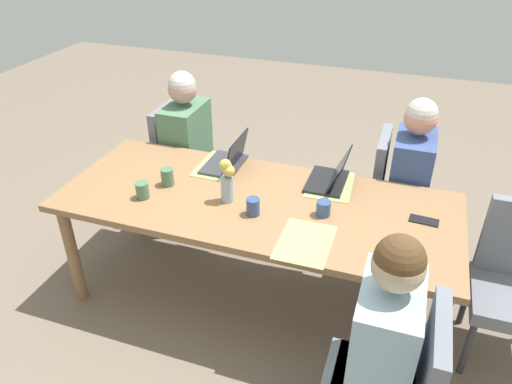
{
  "coord_description": "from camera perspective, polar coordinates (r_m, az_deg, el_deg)",
  "views": [
    {
      "loc": [
        -0.76,
        2.2,
        2.22
      ],
      "look_at": [
        0.0,
        0.0,
        0.79
      ],
      "focal_mm": 34.05,
      "sensor_mm": 36.0,
      "label": 1
    }
  ],
  "objects": [
    {
      "name": "phone_black",
      "position": [
        2.73,
        19.14,
        -3.19
      ],
      "size": [
        0.15,
        0.08,
        0.01
      ],
      "primitive_type": "cube",
      "rotation": [
        0.0,
        0.0,
        3.07
      ],
      "color": "black",
      "rests_on": "dining_table"
    },
    {
      "name": "laptop_near_left_far",
      "position": [
        3.08,
        -3.35,
        3.74
      ],
      "size": [
        0.22,
        0.32,
        0.21
      ],
      "color": "#38383D",
      "rests_on": "dining_table"
    },
    {
      "name": "person_far_left_mid",
      "position": [
        2.22,
        14.21,
        -19.18
      ],
      "size": [
        0.36,
        0.4,
        1.19
      ],
      "color": "#2D2D33",
      "rests_on": "ground_plane"
    },
    {
      "name": "dining_table",
      "position": [
        2.8,
        0.0,
        -2.13
      ],
      "size": [
        2.26,
        0.92,
        0.74
      ],
      "color": "olive",
      "rests_on": "ground_plane"
    },
    {
      "name": "flower_vase",
      "position": [
        2.67,
        -3.45,
        1.77
      ],
      "size": [
        0.09,
        0.07,
        0.26
      ],
      "color": "#8EA8B7",
      "rests_on": "dining_table"
    },
    {
      "name": "chair_near_left_far",
      "position": [
        3.77,
        -8.58,
        4.08
      ],
      "size": [
        0.44,
        0.44,
        0.9
      ],
      "color": "slate",
      "rests_on": "ground_plane"
    },
    {
      "name": "coffee_mug_centre_right",
      "position": [
        2.61,
        -0.36,
        -1.73
      ],
      "size": [
        0.07,
        0.07,
        0.1
      ],
      "primitive_type": "cylinder",
      "color": "#33477A",
      "rests_on": "dining_table"
    },
    {
      "name": "coffee_mug_near_right",
      "position": [
        2.82,
        -13.2,
        0.18
      ],
      "size": [
        0.07,
        0.07,
        0.1
      ],
      "primitive_type": "cylinder",
      "color": "#47704C",
      "rests_on": "dining_table"
    },
    {
      "name": "laptop_near_left_near",
      "position": [
        2.92,
        8.74,
        1.7
      ],
      "size": [
        0.22,
        0.32,
        0.2
      ],
      "color": "black",
      "rests_on": "dining_table"
    },
    {
      "name": "placemat_near_left_far",
      "position": [
        3.11,
        -4.29,
        3.07
      ],
      "size": [
        0.26,
        0.36,
        0.0
      ],
      "primitive_type": "cube",
      "rotation": [
        0.0,
        0.0,
        1.57
      ],
      "color": "#9EBC66",
      "rests_on": "dining_table"
    },
    {
      "name": "person_near_left_far",
      "position": [
        3.68,
        -7.98,
        3.88
      ],
      "size": [
        0.36,
        0.4,
        1.19
      ],
      "color": "#2D2D33",
      "rests_on": "ground_plane"
    },
    {
      "name": "person_near_left_near",
      "position": [
        3.34,
        17.22,
        -0.35
      ],
      "size": [
        0.36,
        0.4,
        1.19
      ],
      "color": "#2D2D33",
      "rests_on": "ground_plane"
    },
    {
      "name": "chair_near_left_near",
      "position": [
        3.41,
        15.99,
        -0.02
      ],
      "size": [
        0.44,
        0.44,
        0.9
      ],
      "color": "slate",
      "rests_on": "ground_plane"
    },
    {
      "name": "ground_plane",
      "position": [
        3.21,
        0.0,
        -12.04
      ],
      "size": [
        10.0,
        10.0,
        0.0
      ],
      "primitive_type": "plane",
      "color": "#756656"
    },
    {
      "name": "placemat_near_left_near",
      "position": [
        2.93,
        8.68,
        0.86
      ],
      "size": [
        0.28,
        0.38,
        0.0
      ],
      "primitive_type": "cube",
      "rotation": [
        0.0,
        0.0,
        1.63
      ],
      "color": "#9EBC66",
      "rests_on": "dining_table"
    },
    {
      "name": "coffee_mug_centre_left",
      "position": [
        2.63,
        7.92,
        -1.91
      ],
      "size": [
        0.08,
        0.08,
        0.08
      ],
      "primitive_type": "cylinder",
      "color": "#33477A",
      "rests_on": "dining_table"
    },
    {
      "name": "placemat_far_left_mid",
      "position": [
        2.44,
        5.8,
        -5.89
      ],
      "size": [
        0.26,
        0.36,
        0.0
      ],
      "primitive_type": "cube",
      "rotation": [
        0.0,
        0.0,
        -1.56
      ],
      "color": "#9EBC66",
      "rests_on": "dining_table"
    },
    {
      "name": "coffee_mug_near_left",
      "position": [
        2.92,
        -10.38,
        1.75
      ],
      "size": [
        0.08,
        0.08,
        0.11
      ],
      "primitive_type": "cylinder",
      "color": "#47704C",
      "rests_on": "dining_table"
    }
  ]
}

